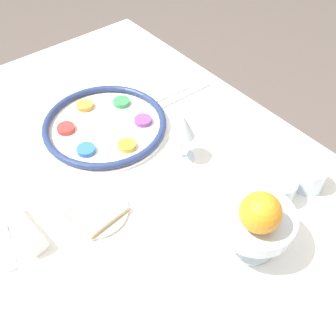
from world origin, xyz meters
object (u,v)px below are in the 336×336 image
(seder_plate, at_px, (105,125))
(wine_glass, at_px, (183,128))
(napkin_roll, at_px, (24,228))
(cup_near, at_px, (279,190))
(bread_plate, at_px, (95,210))
(fruit_stand, at_px, (254,222))
(cup_mid, at_px, (310,177))
(orange_fruit, at_px, (260,213))

(seder_plate, bearing_deg, wine_glass, 23.31)
(napkin_roll, relative_size, cup_near, 1.87)
(napkin_roll, bearing_deg, bread_plate, 73.40)
(cup_near, bearing_deg, napkin_roll, -119.09)
(fruit_stand, bearing_deg, cup_mid, 95.55)
(orange_fruit, bearing_deg, napkin_roll, -134.44)
(seder_plate, distance_m, fruit_stand, 0.54)
(bread_plate, bearing_deg, cup_mid, 59.95)
(wine_glass, height_order, orange_fruit, orange_fruit)
(fruit_stand, relative_size, cup_near, 2.25)
(fruit_stand, relative_size, napkin_roll, 1.20)
(napkin_roll, distance_m, cup_near, 0.61)
(napkin_roll, height_order, cup_mid, cup_mid)
(cup_near, bearing_deg, cup_mid, 77.36)
(cup_mid, bearing_deg, cup_near, -102.64)
(seder_plate, distance_m, napkin_roll, 0.39)
(seder_plate, bearing_deg, cup_mid, 29.06)
(fruit_stand, xyz_separation_m, orange_fruit, (0.02, -0.02, 0.07))
(seder_plate, distance_m, wine_glass, 0.27)
(wine_glass, height_order, napkin_roll, wine_glass)
(wine_glass, bearing_deg, cup_near, 19.58)
(bread_plate, height_order, napkin_roll, napkin_roll)
(fruit_stand, height_order, napkin_roll, fruit_stand)
(bread_plate, bearing_deg, cup_near, 56.35)
(fruit_stand, xyz_separation_m, cup_mid, (-0.02, 0.24, -0.05))
(seder_plate, relative_size, napkin_roll, 2.50)
(wine_glass, xyz_separation_m, bread_plate, (0.01, -0.28, -0.10))
(cup_near, bearing_deg, bread_plate, -123.65)
(seder_plate, bearing_deg, orange_fruit, 2.48)
(orange_fruit, bearing_deg, cup_near, 110.34)
(seder_plate, height_order, wine_glass, wine_glass)
(cup_near, distance_m, cup_mid, 0.09)
(wine_glass, xyz_separation_m, orange_fruit, (0.32, -0.07, 0.04))
(cup_near, bearing_deg, wine_glass, -160.42)
(orange_fruit, height_order, cup_near, orange_fruit)
(bread_plate, bearing_deg, napkin_roll, -106.60)
(fruit_stand, distance_m, napkin_roll, 0.51)
(seder_plate, bearing_deg, bread_plate, -37.46)
(fruit_stand, height_order, cup_near, fruit_stand)
(seder_plate, height_order, cup_near, cup_near)
(seder_plate, xyz_separation_m, cup_near, (0.49, 0.19, 0.02))
(seder_plate, height_order, bread_plate, seder_plate)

